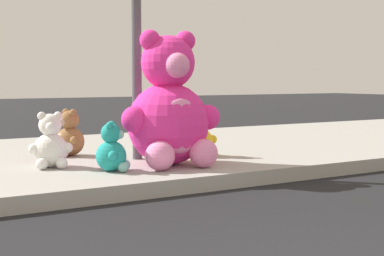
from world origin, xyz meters
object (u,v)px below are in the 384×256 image
plush_pink_large (170,112)px  plush_brown (69,137)px  plush_teal (113,151)px  plush_lime (158,133)px  plush_lavender (168,137)px  sign_pole (136,7)px  plush_yellow (199,137)px  plush_white (51,145)px

plush_pink_large → plush_brown: size_ratio=2.54×
plush_brown → plush_teal: (-0.02, -1.32, -0.03)m
plush_teal → plush_lime: 1.83m
plush_lavender → plush_teal: bearing=-140.5°
plush_pink_large → plush_teal: 0.78m
plush_teal → plush_lavender: size_ratio=0.98×
sign_pole → plush_pink_large: size_ratio=2.26×
plush_pink_large → plush_yellow: 0.86m
plush_pink_large → plush_brown: 1.46m
plush_pink_large → plush_white: size_ratio=2.46×
plush_teal → plush_yellow: size_ratio=0.89×
plush_teal → plush_lavender: bearing=39.5°
plush_teal → plush_lime: bearing=48.1°
plush_brown → plush_lime: size_ratio=1.07×
plush_lime → plush_white: bearing=-154.1°
plush_pink_large → plush_white: 1.27m
sign_pole → plush_lime: size_ratio=6.18×
plush_pink_large → plush_teal: plush_pink_large is taller
plush_yellow → plush_pink_large: bearing=-145.0°
plush_lime → plush_teal: bearing=-131.9°
sign_pole → plush_brown: size_ratio=5.76×
plush_white → plush_lime: 1.85m
plush_teal → plush_lavender: (1.14, 0.94, 0.00)m
sign_pole → plush_lime: sign_pole is taller
plush_brown → sign_pole: bearing=-48.8°
sign_pole → plush_pink_large: 1.28m
sign_pole → plush_teal: bearing=-131.8°
plush_pink_large → plush_brown: plush_pink_large is taller
sign_pole → plush_lavender: (0.55, 0.27, -1.50)m
plush_brown → plush_lime: plush_brown is taller
plush_pink_large → plush_lime: plush_pink_large is taller
plush_pink_large → plush_white: plush_pink_large is taller
plush_teal → plush_lavender: 1.48m
plush_yellow → plush_white: bearing=179.3°
sign_pole → plush_yellow: size_ratio=5.80×
plush_brown → plush_yellow: (1.31, -0.80, -0.00)m
plush_lavender → plush_lime: bearing=79.4°
plush_pink_large → sign_pole: bearing=98.5°
plush_pink_large → plush_brown: (-0.67, 1.25, -0.34)m
sign_pole → plush_lime: bearing=47.9°
plush_brown → plush_lime: (1.20, 0.03, -0.02)m
plush_teal → plush_brown: bearing=89.2°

